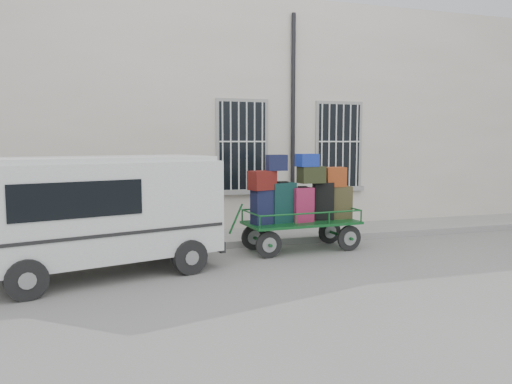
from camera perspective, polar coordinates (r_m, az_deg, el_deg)
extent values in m
plane|color=slate|center=(10.23, 5.30, -7.57)|extent=(80.00, 80.00, 0.00)
cube|color=beige|center=(15.18, -2.79, 8.19)|extent=(24.00, 5.00, 6.00)
cylinder|color=black|center=(13.02, 4.25, 7.70)|extent=(0.11, 0.11, 5.60)
cube|color=black|center=(12.63, -1.59, 5.28)|extent=(1.20, 0.08, 2.20)
cube|color=gray|center=(12.68, -1.55, 0.03)|extent=(1.45, 0.22, 0.12)
cube|color=black|center=(13.63, 9.43, 5.24)|extent=(1.20, 0.08, 2.20)
cube|color=gray|center=(13.67, 9.39, 0.37)|extent=(1.45, 0.22, 0.12)
cube|color=gray|center=(12.22, 1.27, -4.99)|extent=(24.00, 1.70, 0.15)
cylinder|color=black|center=(10.16, 1.47, -6.04)|extent=(0.56, 0.10, 0.56)
cylinder|color=gray|center=(10.16, 1.47, -6.04)|extent=(0.31, 0.12, 0.31)
cylinder|color=black|center=(10.92, -0.26, -5.20)|extent=(0.56, 0.10, 0.56)
cylinder|color=gray|center=(10.92, -0.26, -5.20)|extent=(0.31, 0.12, 0.31)
cylinder|color=black|center=(11.02, 10.60, -5.20)|extent=(0.56, 0.10, 0.56)
cylinder|color=gray|center=(11.02, 10.60, -5.20)|extent=(0.31, 0.12, 0.31)
cylinder|color=black|center=(11.73, 8.41, -4.50)|extent=(0.56, 0.10, 0.56)
cylinder|color=gray|center=(11.73, 8.41, -4.50)|extent=(0.31, 0.12, 0.31)
cube|color=#125021|center=(10.86, 5.21, -3.50)|extent=(2.51, 1.27, 0.06)
cylinder|color=#125021|center=(10.26, -2.31, -3.08)|extent=(0.32, 0.07, 0.62)
cube|color=black|center=(10.42, 0.88, -1.71)|extent=(0.55, 0.40, 0.72)
cube|color=black|center=(10.38, 0.89, 0.35)|extent=(0.21, 0.15, 0.03)
cube|color=black|center=(10.62, 3.06, -1.23)|extent=(0.57, 0.37, 0.85)
cube|color=black|center=(10.58, 3.07, 1.15)|extent=(0.22, 0.16, 0.03)
cube|color=maroon|center=(10.73, 5.34, -1.47)|extent=(0.47, 0.31, 0.74)
cube|color=black|center=(10.69, 5.36, 0.58)|extent=(0.19, 0.14, 0.03)
cube|color=black|center=(11.07, 7.67, -1.04)|extent=(0.47, 0.32, 0.83)
cube|color=black|center=(11.03, 7.70, 1.18)|extent=(0.18, 0.13, 0.03)
cube|color=#38321C|center=(11.33, 9.62, -1.18)|extent=(0.48, 0.34, 0.72)
cube|color=black|center=(11.29, 9.65, 0.72)|extent=(0.20, 0.17, 0.03)
cube|color=#5F1913|center=(10.34, 0.70, 1.34)|extent=(0.62, 0.50, 0.40)
cube|color=black|center=(10.82, 6.34, 1.98)|extent=(0.58, 0.38, 0.36)
cube|color=maroon|center=(11.19, 8.92, 1.72)|extent=(0.47, 0.33, 0.43)
cube|color=black|center=(10.43, 2.37, 3.38)|extent=(0.42, 0.30, 0.33)
cube|color=#181698|center=(10.75, 5.87, 3.64)|extent=(0.45, 0.38, 0.27)
cube|color=silver|center=(9.20, -17.52, -1.84)|extent=(4.38, 2.77, 1.66)
cube|color=silver|center=(9.13, -17.68, 3.56)|extent=(4.16, 2.59, 0.09)
cube|color=black|center=(8.18, -19.64, -0.87)|extent=(1.97, 0.58, 0.57)
cube|color=black|center=(9.90, -6.15, 0.53)|extent=(0.38, 1.25, 0.51)
cube|color=black|center=(10.05, -6.13, -5.50)|extent=(0.54, 1.67, 0.20)
cube|color=white|center=(10.03, -5.95, -4.29)|extent=(0.13, 0.38, 0.11)
cylinder|color=black|center=(8.27, -24.77, -9.05)|extent=(0.66, 0.36, 0.63)
cylinder|color=black|center=(9.91, -26.22, -6.72)|extent=(0.66, 0.36, 0.63)
cylinder|color=black|center=(9.03, -7.60, -7.35)|extent=(0.66, 0.36, 0.63)
cylinder|color=black|center=(10.55, -11.60, -5.51)|extent=(0.66, 0.36, 0.63)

